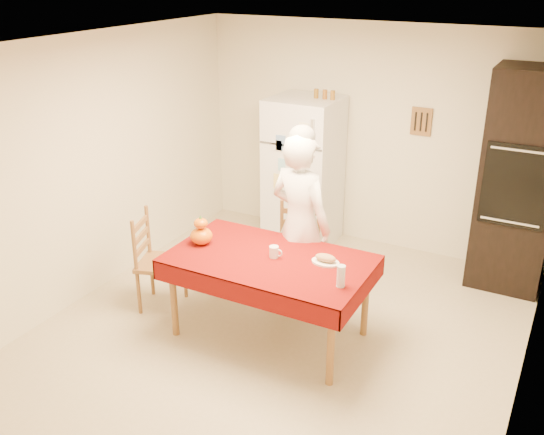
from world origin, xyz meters
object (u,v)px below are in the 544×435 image
Objects in this scene: dining_table at (270,265)px; bread_plate at (325,262)px; chair_left at (154,257)px; oven_cabinet at (519,182)px; chair_far at (298,247)px; wine_glass at (341,276)px; pumpkin_lower at (201,236)px; coffee_mug at (274,252)px; seated_woman at (300,225)px; refrigerator at (304,172)px.

bread_plate is at bearing 15.85° from dining_table.
chair_left is 3.96× the size of bread_plate.
oven_cabinet is 1.29× the size of dining_table.
chair_far is 1.29m from wine_glass.
pumpkin_lower is (-0.57, -0.81, 0.33)m from chair_far.
chair_far is 9.50× the size of coffee_mug.
seated_woman is at bearing 86.46° from dining_table.
seated_woman is at bearing 89.39° from coffee_mug.
bread_plate is at bearing 130.31° from wine_glass.
oven_cabinet is 3.11m from pumpkin_lower.
seated_woman is 0.51m from coffee_mug.
seated_woman is 0.59m from bread_plate.
dining_table is 0.48m from bread_plate.
chair_left is at bearing -176.07° from coffee_mug.
chair_far reaches higher than coffee_mug.
refrigerator is at bearing 120.17° from bread_plate.
chair_left is 0.55× the size of seated_woman.
chair_left reaches higher than bread_plate.
refrigerator is 2.29m from oven_cabinet.
dining_table is 0.75m from wine_glass.
seated_woman is at bearing -138.76° from oven_cabinet.
seated_woman reaches higher than bread_plate.
chair_left reaches higher than coffee_mug.
pumpkin_lower is at bearing -106.58° from chair_left.
wine_glass is at bearing 146.43° from seated_woman.
dining_table is at bearing 3.14° from pumpkin_lower.
pumpkin_lower reaches higher than dining_table.
refrigerator is 0.98× the size of seated_woman.
coffee_mug is at bearing 45.61° from dining_table.
chair_far is (0.50, -1.16, -0.34)m from refrigerator.
refrigerator is 7.08× the size of bread_plate.
refrigerator is 17.00× the size of coffee_mug.
chair_far is at bearing 130.67° from wine_glass.
seated_woman is (0.63, -1.40, 0.02)m from refrigerator.
seated_woman is 7.22× the size of bread_plate.
bread_plate is at bearing 8.43° from pumpkin_lower.
chair_left is at bearing 37.79° from seated_woman.
wine_glass is at bearing -112.11° from chair_left.
wine_glass is 0.40m from bread_plate.
refrigerator is at bearing 121.78° from wine_glass.
chair_far is 1.04m from pumpkin_lower.
seated_woman is 8.65× the size of pumpkin_lower.
oven_cabinet reaches higher than seated_woman.
dining_table is 1.79× the size of chair_left.
coffee_mug is 0.50× the size of pumpkin_lower.
chair_left reaches higher than wine_glass.
refrigerator reaches higher than chair_far.
oven_cabinet is 12.50× the size of wine_glass.
oven_cabinet is 2.58m from coffee_mug.
dining_table is 9.66× the size of wine_glass.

